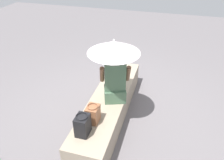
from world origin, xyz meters
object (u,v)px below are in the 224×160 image
at_px(tote_bag_canvas, 116,65).
at_px(shoulder_bag_spare, 83,125).
at_px(parasol, 114,47).
at_px(handbag_black, 93,114).
at_px(person_seated, 115,79).

height_order(tote_bag_canvas, shoulder_bag_spare, tote_bag_canvas).
bearing_deg(tote_bag_canvas, shoulder_bag_spare, -0.19).
bearing_deg(tote_bag_canvas, parasol, 11.99).
relative_size(parasol, shoulder_bag_spare, 3.35).
height_order(handbag_black, shoulder_bag_spare, shoulder_bag_spare).
xyz_separation_m(parasol, shoulder_bag_spare, (0.84, -0.19, -0.79)).
bearing_deg(person_seated, handbag_black, -15.57).
distance_m(parasol, tote_bag_canvas, 1.19).
bearing_deg(handbag_black, shoulder_bag_spare, -10.02).
bearing_deg(parasol, person_seated, 136.14).
bearing_deg(parasol, tote_bag_canvas, -168.01).
height_order(person_seated, tote_bag_canvas, person_seated).
relative_size(person_seated, parasol, 0.85).
bearing_deg(person_seated, shoulder_bag_spare, -13.87).
bearing_deg(shoulder_bag_spare, handbag_black, 169.98).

